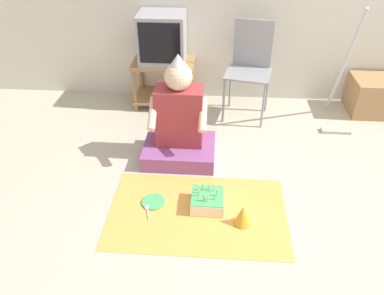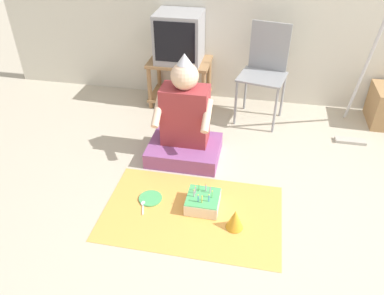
{
  "view_description": "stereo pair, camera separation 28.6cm",
  "coord_description": "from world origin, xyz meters",
  "px_view_note": "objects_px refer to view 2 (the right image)",
  "views": [
    {
      "loc": [
        -0.59,
        -1.92,
        1.99
      ],
      "look_at": [
        -0.75,
        0.41,
        0.35
      ],
      "focal_mm": 35.0,
      "sensor_mm": 36.0,
      "label": 1
    },
    {
      "loc": [
        -0.3,
        -1.89,
        1.99
      ],
      "look_at": [
        -0.75,
        0.41,
        0.35
      ],
      "focal_mm": 35.0,
      "sensor_mm": 36.0,
      "label": 2
    }
  ],
  "objects_px": {
    "paper_plate": "(150,198)",
    "dust_mop": "(357,104)",
    "birthday_cake": "(203,201)",
    "party_hat_blue": "(235,219)",
    "tv": "(179,37)",
    "person_seated": "(185,125)",
    "folding_chair": "(265,66)"
  },
  "relations": [
    {
      "from": "tv",
      "to": "person_seated",
      "type": "height_order",
      "value": "tv"
    },
    {
      "from": "tv",
      "to": "dust_mop",
      "type": "bearing_deg",
      "value": -11.4
    },
    {
      "from": "tv",
      "to": "dust_mop",
      "type": "relative_size",
      "value": 0.41
    },
    {
      "from": "birthday_cake",
      "to": "party_hat_blue",
      "type": "distance_m",
      "value": 0.3
    },
    {
      "from": "paper_plate",
      "to": "dust_mop",
      "type": "bearing_deg",
      "value": 37.33
    },
    {
      "from": "dust_mop",
      "to": "paper_plate",
      "type": "height_order",
      "value": "dust_mop"
    },
    {
      "from": "person_seated",
      "to": "party_hat_blue",
      "type": "bearing_deg",
      "value": -56.47
    },
    {
      "from": "tv",
      "to": "dust_mop",
      "type": "distance_m",
      "value": 1.83
    },
    {
      "from": "dust_mop",
      "to": "folding_chair",
      "type": "bearing_deg",
      "value": 166.18
    },
    {
      "from": "folding_chair",
      "to": "dust_mop",
      "type": "distance_m",
      "value": 0.92
    },
    {
      "from": "dust_mop",
      "to": "birthday_cake",
      "type": "height_order",
      "value": "dust_mop"
    },
    {
      "from": "person_seated",
      "to": "birthday_cake",
      "type": "bearing_deg",
      "value": -66.77
    },
    {
      "from": "person_seated",
      "to": "paper_plate",
      "type": "relative_size",
      "value": 5.25
    },
    {
      "from": "dust_mop",
      "to": "person_seated",
      "type": "distance_m",
      "value": 1.62
    },
    {
      "from": "party_hat_blue",
      "to": "birthday_cake",
      "type": "bearing_deg",
      "value": 147.69
    },
    {
      "from": "folding_chair",
      "to": "party_hat_blue",
      "type": "relative_size",
      "value": 6.1
    },
    {
      "from": "dust_mop",
      "to": "party_hat_blue",
      "type": "height_order",
      "value": "dust_mop"
    },
    {
      "from": "tv",
      "to": "dust_mop",
      "type": "height_order",
      "value": "dust_mop"
    },
    {
      "from": "dust_mop",
      "to": "party_hat_blue",
      "type": "xyz_separation_m",
      "value": [
        -0.97,
        -1.42,
        -0.26
      ]
    },
    {
      "from": "tv",
      "to": "paper_plate",
      "type": "relative_size",
      "value": 2.75
    },
    {
      "from": "tv",
      "to": "folding_chair",
      "type": "xyz_separation_m",
      "value": [
        0.88,
        -0.14,
        -0.18
      ]
    },
    {
      "from": "tv",
      "to": "paper_plate",
      "type": "bearing_deg",
      "value": -85.79
    },
    {
      "from": "tv",
      "to": "party_hat_blue",
      "type": "distance_m",
      "value": 2.04
    },
    {
      "from": "party_hat_blue",
      "to": "paper_plate",
      "type": "xyz_separation_m",
      "value": [
        -0.67,
        0.17,
        -0.07
      ]
    },
    {
      "from": "birthday_cake",
      "to": "paper_plate",
      "type": "relative_size",
      "value": 1.35
    },
    {
      "from": "person_seated",
      "to": "birthday_cake",
      "type": "relative_size",
      "value": 3.88
    },
    {
      "from": "birthday_cake",
      "to": "folding_chair",
      "type": "bearing_deg",
      "value": 76.45
    },
    {
      "from": "folding_chair",
      "to": "paper_plate",
      "type": "height_order",
      "value": "folding_chair"
    },
    {
      "from": "birthday_cake",
      "to": "paper_plate",
      "type": "distance_m",
      "value": 0.42
    },
    {
      "from": "folding_chair",
      "to": "paper_plate",
      "type": "bearing_deg",
      "value": -117.68
    },
    {
      "from": "paper_plate",
      "to": "folding_chair",
      "type": "bearing_deg",
      "value": 62.32
    },
    {
      "from": "party_hat_blue",
      "to": "paper_plate",
      "type": "height_order",
      "value": "party_hat_blue"
    }
  ]
}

